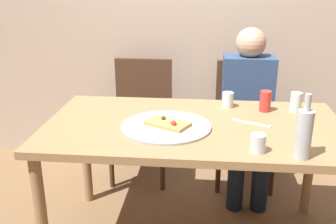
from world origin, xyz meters
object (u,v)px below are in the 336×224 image
(wine_glass, at_px, (296,102))
(table_knife, at_px, (251,123))
(tumbler_near, at_px, (258,143))
(dining_table, at_px, (194,137))
(chair_left, at_px, (142,111))
(pizza_slice_last, at_px, (168,123))
(tumbler_far, at_px, (228,100))
(chair_right, at_px, (245,115))
(wine_bottle, at_px, (304,133))
(pizza_tray, at_px, (166,126))
(soda_can, at_px, (265,101))
(guest_in_sweater, at_px, (248,105))

(wine_glass, distance_m, table_knife, 0.36)
(tumbler_near, height_order, wine_glass, wine_glass)
(dining_table, distance_m, chair_left, 0.95)
(pizza_slice_last, bearing_deg, tumbler_far, 48.19)
(tumbler_near, bearing_deg, chair_right, 87.02)
(chair_right, bearing_deg, tumbler_far, 72.74)
(wine_bottle, relative_size, tumbler_near, 3.42)
(tumbler_far, height_order, table_knife, tumbler_far)
(dining_table, height_order, wine_glass, wine_glass)
(wine_glass, bearing_deg, chair_right, 111.03)
(pizza_tray, xyz_separation_m, pizza_slice_last, (0.01, 0.00, 0.02))
(tumbler_near, relative_size, chair_right, 0.09)
(wine_bottle, xyz_separation_m, soda_can, (-0.08, 0.61, -0.05))
(table_knife, bearing_deg, guest_in_sweater, -68.56)
(wine_bottle, bearing_deg, wine_glass, 80.79)
(wine_glass, height_order, chair_left, chair_left)
(wine_bottle, xyz_separation_m, table_knife, (-0.17, 0.39, -0.11))
(pizza_slice_last, height_order, wine_bottle, wine_bottle)
(chair_right, bearing_deg, guest_in_sweater, 90.00)
(pizza_tray, distance_m, table_knife, 0.46)
(pizza_slice_last, relative_size, wine_bottle, 0.88)
(pizza_tray, distance_m, wine_bottle, 0.70)
(pizza_slice_last, relative_size, chair_right, 0.28)
(dining_table, height_order, pizza_slice_last, pizza_slice_last)
(tumbler_far, xyz_separation_m, guest_in_sweater, (0.17, 0.38, -0.16))
(tumbler_far, height_order, soda_can, soda_can)
(soda_can, distance_m, chair_right, 0.66)
(wine_bottle, relative_size, soda_can, 2.39)
(dining_table, relative_size, guest_in_sweater, 1.37)
(tumbler_near, bearing_deg, chair_left, 122.09)
(soda_can, bearing_deg, wine_bottle, -82.83)
(wine_glass, distance_m, chair_right, 0.69)
(chair_right, bearing_deg, tumbler_near, 87.02)
(soda_can, bearing_deg, pizza_slice_last, -150.02)
(tumbler_far, height_order, chair_left, chair_left)
(tumbler_far, bearing_deg, guest_in_sweater, 66.58)
(dining_table, relative_size, tumbler_far, 17.38)
(chair_left, bearing_deg, soda_can, 144.69)
(tumbler_near, distance_m, soda_can, 0.58)
(pizza_slice_last, height_order, chair_right, chair_right)
(table_knife, xyz_separation_m, guest_in_sweater, (0.05, 0.65, -0.11))
(wine_bottle, bearing_deg, tumbler_near, 167.90)
(wine_bottle, bearing_deg, dining_table, 143.04)
(pizza_slice_last, relative_size, guest_in_sweater, 0.22)
(soda_can, bearing_deg, pizza_tray, -150.45)
(wine_bottle, distance_m, wine_glass, 0.63)
(pizza_tray, bearing_deg, chair_left, 107.41)
(tumbler_far, distance_m, wine_glass, 0.39)
(dining_table, bearing_deg, pizza_tray, -155.30)
(tumbler_near, relative_size, guest_in_sweater, 0.07)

